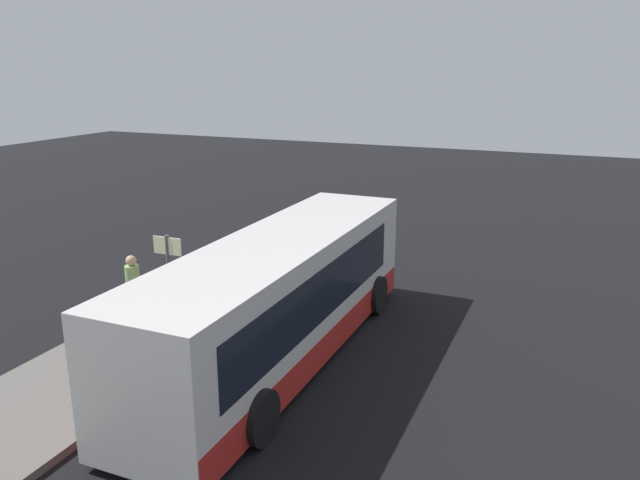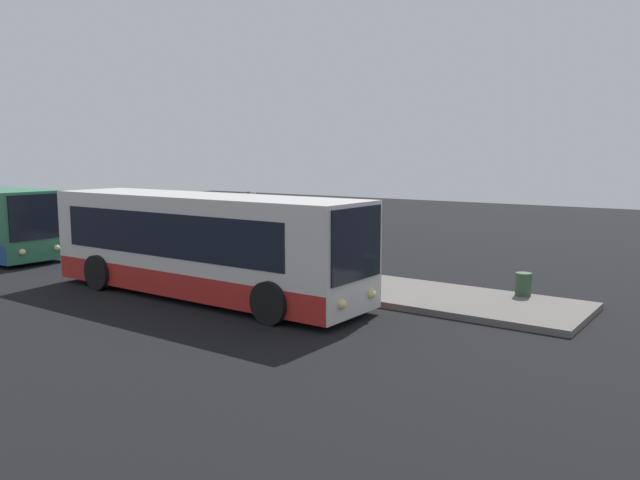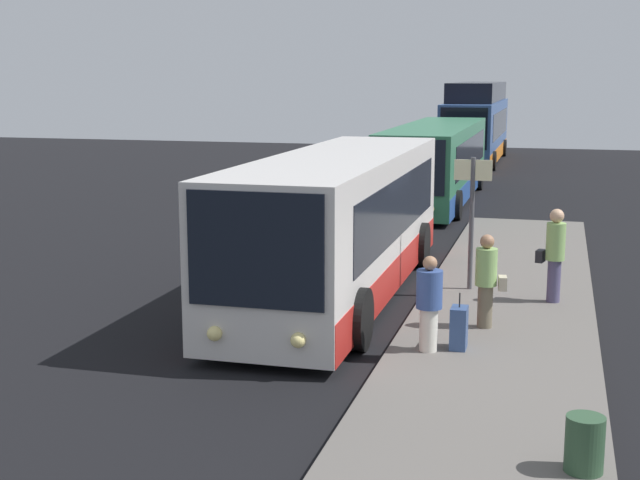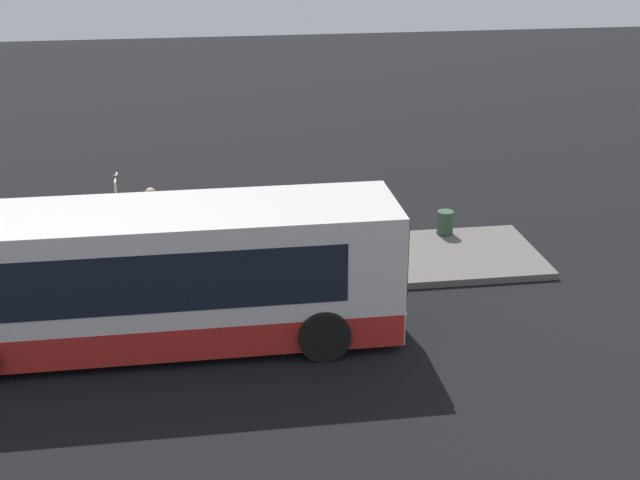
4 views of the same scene
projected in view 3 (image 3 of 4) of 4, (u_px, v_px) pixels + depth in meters
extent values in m
plane|color=black|center=(349.00, 295.00, 18.80)|extent=(80.00, 80.00, 0.00)
cube|color=#605B56|center=(507.00, 301.00, 17.94)|extent=(20.00, 3.36, 0.17)
cube|color=silver|center=(340.00, 221.00, 18.45)|extent=(10.56, 2.45, 2.78)
cube|color=#B2231E|center=(339.00, 270.00, 18.65)|extent=(10.51, 2.47, 0.70)
cube|color=black|center=(343.00, 204.00, 18.64)|extent=(8.66, 2.48, 1.22)
cube|color=black|center=(255.00, 250.00, 13.35)|extent=(0.06, 2.16, 1.78)
sphere|color=#F9E58C|center=(298.00, 340.00, 13.40)|extent=(0.24, 0.24, 0.24)
sphere|color=#F9E58C|center=(214.00, 334.00, 13.75)|extent=(0.24, 0.24, 0.24)
cylinder|color=black|center=(359.00, 319.00, 14.92)|extent=(1.08, 0.30, 1.08)
cylinder|color=black|center=(222.00, 309.00, 15.55)|extent=(1.08, 0.30, 1.08)
cylinder|color=black|center=(421.00, 245.00, 21.44)|extent=(1.08, 0.30, 1.08)
cylinder|color=black|center=(323.00, 240.00, 22.07)|extent=(1.08, 0.30, 1.08)
cube|color=#2D704C|center=(436.00, 161.00, 32.40)|extent=(12.04, 2.48, 2.61)
cube|color=#23478C|center=(435.00, 187.00, 32.57)|extent=(11.98, 2.50, 0.70)
cube|color=black|center=(437.00, 152.00, 32.62)|extent=(9.87, 2.51, 1.15)
cube|color=black|center=(409.00, 167.00, 26.59)|extent=(0.06, 2.18, 1.67)
sphere|color=#F9E58C|center=(430.00, 209.00, 26.63)|extent=(0.24, 0.24, 0.24)
sphere|color=#F9E58C|center=(386.00, 207.00, 26.97)|extent=(0.24, 0.24, 0.24)
cylinder|color=black|center=(456.00, 205.00, 28.37)|extent=(0.96, 0.30, 0.96)
cylinder|color=black|center=(380.00, 202.00, 29.01)|extent=(0.96, 0.30, 0.96)
cylinder|color=black|center=(479.00, 178.00, 35.80)|extent=(0.96, 0.30, 0.96)
cylinder|color=black|center=(418.00, 176.00, 36.44)|extent=(0.96, 0.30, 0.96)
cube|color=#33518C|center=(476.00, 130.00, 46.99)|extent=(12.35, 2.46, 3.02)
cube|color=orange|center=(475.00, 152.00, 47.20)|extent=(12.29, 2.48, 0.70)
cube|color=black|center=(477.00, 123.00, 47.22)|extent=(10.13, 2.49, 1.33)
cube|color=black|center=(464.00, 129.00, 41.03)|extent=(0.06, 2.16, 1.93)
sphere|color=#F9E58C|center=(477.00, 162.00, 41.11)|extent=(0.24, 0.24, 0.24)
sphere|color=#F9E58C|center=(448.00, 161.00, 41.46)|extent=(0.24, 0.24, 0.24)
cylinder|color=black|center=(493.00, 161.00, 42.91)|extent=(0.95, 0.30, 0.95)
cylinder|color=black|center=(442.00, 160.00, 43.54)|extent=(0.95, 0.30, 0.95)
cylinder|color=black|center=(503.00, 148.00, 50.53)|extent=(0.95, 0.30, 0.95)
cylinder|color=black|center=(460.00, 147.00, 51.16)|extent=(0.95, 0.30, 0.95)
cube|color=black|center=(478.00, 92.00, 47.09)|extent=(10.50, 2.26, 0.98)
cylinder|color=silver|center=(428.00, 329.00, 14.36)|extent=(0.39, 0.39, 0.71)
cylinder|color=#334C8C|center=(429.00, 289.00, 14.24)|extent=(0.56, 0.56, 0.62)
sphere|color=#9E7051|center=(430.00, 263.00, 14.16)|extent=(0.23, 0.23, 0.23)
cylinder|color=#4C476B|center=(554.00, 281.00, 17.45)|extent=(0.31, 0.31, 0.84)
cylinder|color=#8CB766|center=(556.00, 241.00, 17.31)|extent=(0.45, 0.45, 0.73)
sphere|color=tan|center=(557.00, 216.00, 17.22)|extent=(0.27, 0.27, 0.27)
cube|color=black|center=(540.00, 256.00, 17.50)|extent=(0.31, 0.20, 0.24)
cylinder|color=#6B604C|center=(485.00, 306.00, 15.70)|extent=(0.30, 0.30, 0.76)
cylinder|color=#8CB766|center=(486.00, 267.00, 15.57)|extent=(0.42, 0.42, 0.66)
sphere|color=#9E7051|center=(487.00, 241.00, 15.49)|extent=(0.25, 0.25, 0.25)
cube|color=beige|center=(503.00, 283.00, 15.58)|extent=(0.30, 0.17, 0.24)
cube|color=#334C7F|center=(459.00, 328.00, 14.48)|extent=(0.40, 0.26, 0.69)
cylinder|color=black|center=(460.00, 300.00, 14.40)|extent=(0.02, 0.02, 0.24)
cylinder|color=#4C4C51|center=(471.00, 224.00, 18.34)|extent=(0.10, 0.10, 2.75)
cube|color=beige|center=(473.00, 170.00, 18.14)|extent=(0.04, 0.77, 0.42)
cylinder|color=#2D4C33|center=(585.00, 444.00, 9.98)|extent=(0.44, 0.44, 0.65)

